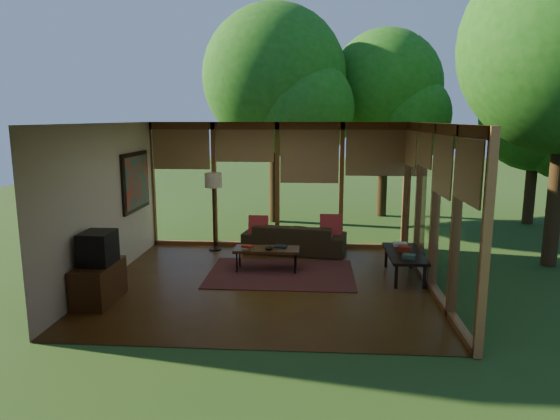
# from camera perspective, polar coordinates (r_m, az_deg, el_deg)

# --- Properties ---
(floor) EXTENTS (5.50, 5.50, 0.00)m
(floor) POSITION_cam_1_polar(r_m,az_deg,el_deg) (8.63, -1.58, -8.34)
(floor) COLOR #583817
(floor) RESTS_ON ground
(ceiling) EXTENTS (5.50, 5.50, 0.00)m
(ceiling) POSITION_cam_1_polar(r_m,az_deg,el_deg) (8.17, -1.68, 9.89)
(ceiling) COLOR white
(ceiling) RESTS_ON ground
(wall_left) EXTENTS (0.04, 5.00, 2.70)m
(wall_left) POSITION_cam_1_polar(r_m,az_deg,el_deg) (8.99, -19.35, 0.71)
(wall_left) COLOR silver
(wall_left) RESTS_ON ground
(wall_front) EXTENTS (5.50, 0.04, 2.70)m
(wall_front) POSITION_cam_1_polar(r_m,az_deg,el_deg) (5.86, -4.05, -3.70)
(wall_front) COLOR silver
(wall_front) RESTS_ON ground
(window_wall_back) EXTENTS (5.50, 0.12, 2.70)m
(window_wall_back) POSITION_cam_1_polar(r_m,az_deg,el_deg) (10.75, -0.31, 2.83)
(window_wall_back) COLOR brown
(window_wall_back) RESTS_ON ground
(window_wall_right) EXTENTS (0.12, 5.00, 2.70)m
(window_wall_right) POSITION_cam_1_polar(r_m,az_deg,el_deg) (8.47, 17.21, 0.27)
(window_wall_right) COLOR brown
(window_wall_right) RESTS_ON ground
(exterior_lawn) EXTENTS (40.00, 40.00, 0.00)m
(exterior_lawn) POSITION_cam_1_polar(r_m,az_deg,el_deg) (17.87, 27.71, 0.29)
(exterior_lawn) COLOR #27481B
(exterior_lawn) RESTS_ON ground
(tree_nw) EXTENTS (3.76, 3.76, 5.71)m
(tree_nw) POSITION_cam_1_polar(r_m,az_deg,el_deg) (13.49, -0.64, 14.88)
(tree_nw) COLOR #362613
(tree_nw) RESTS_ON ground
(tree_ne) EXTENTS (3.13, 3.13, 5.22)m
(tree_ne) POSITION_cam_1_polar(r_m,az_deg,el_deg) (14.58, 11.96, 13.63)
(tree_ne) COLOR #362613
(tree_ne) RESTS_ON ground
(tree_far) EXTENTS (2.85, 2.85, 4.26)m
(tree_far) POSITION_cam_1_polar(r_m,az_deg,el_deg) (14.70, 27.30, 9.48)
(tree_far) COLOR #362613
(tree_far) RESTS_ON ground
(rug) EXTENTS (2.61, 1.85, 0.01)m
(rug) POSITION_cam_1_polar(r_m,az_deg,el_deg) (9.11, 0.12, -7.27)
(rug) COLOR maroon
(rug) RESTS_ON floor
(sofa) EXTENTS (2.20, 1.15, 0.61)m
(sofa) POSITION_cam_1_polar(r_m,az_deg,el_deg) (10.43, 1.66, -3.25)
(sofa) COLOR #312918
(sofa) RESTS_ON floor
(pillow_left) EXTENTS (0.40, 0.22, 0.42)m
(pillow_left) POSITION_cam_1_polar(r_m,az_deg,el_deg) (10.38, -2.49, -1.77)
(pillow_left) COLOR maroon
(pillow_left) RESTS_ON sofa
(pillow_right) EXTENTS (0.45, 0.24, 0.47)m
(pillow_right) POSITION_cam_1_polar(r_m,az_deg,el_deg) (10.31, 5.82, -1.76)
(pillow_right) COLOR maroon
(pillow_right) RESTS_ON sofa
(ct_book_lower) EXTENTS (0.19, 0.15, 0.03)m
(ct_book_lower) POSITION_cam_1_polar(r_m,az_deg,el_deg) (9.18, -3.74, -4.34)
(ct_book_lower) COLOR beige
(ct_book_lower) RESTS_ON coffee_table
(ct_book_upper) EXTENTS (0.22, 0.20, 0.03)m
(ct_book_upper) POSITION_cam_1_polar(r_m,az_deg,el_deg) (9.17, -3.74, -4.14)
(ct_book_upper) COLOR maroon
(ct_book_upper) RESTS_ON coffee_table
(ct_book_side) EXTENTS (0.25, 0.20, 0.03)m
(ct_book_side) POSITION_cam_1_polar(r_m,az_deg,el_deg) (9.24, 0.06, -4.19)
(ct_book_side) COLOR black
(ct_book_side) RESTS_ON coffee_table
(ct_bowl) EXTENTS (0.16, 0.16, 0.07)m
(ct_bowl) POSITION_cam_1_polar(r_m,az_deg,el_deg) (9.08, -1.28, -4.34)
(ct_bowl) COLOR black
(ct_bowl) RESTS_ON coffee_table
(media_cabinet) EXTENTS (0.50, 1.00, 0.60)m
(media_cabinet) POSITION_cam_1_polar(r_m,az_deg,el_deg) (8.19, -19.98, -7.82)
(media_cabinet) COLOR #4B2D14
(media_cabinet) RESTS_ON floor
(television) EXTENTS (0.45, 0.55, 0.50)m
(television) POSITION_cam_1_polar(r_m,az_deg,el_deg) (8.04, -20.09, -4.09)
(television) COLOR black
(television) RESTS_ON media_cabinet
(console_book_a) EXTENTS (0.24, 0.20, 0.08)m
(console_book_a) POSITION_cam_1_polar(r_m,az_deg,el_deg) (8.67, 14.51, -5.17)
(console_book_a) COLOR #345C53
(console_book_a) RESTS_ON side_console
(console_book_b) EXTENTS (0.25, 0.21, 0.10)m
(console_book_b) POSITION_cam_1_polar(r_m,az_deg,el_deg) (9.10, 14.01, -4.35)
(console_book_b) COLOR maroon
(console_book_b) RESTS_ON side_console
(console_book_c) EXTENTS (0.25, 0.18, 0.07)m
(console_book_c) POSITION_cam_1_polar(r_m,az_deg,el_deg) (9.48, 13.60, -3.83)
(console_book_c) COLOR beige
(console_book_c) RESTS_ON side_console
(floor_lamp) EXTENTS (0.36, 0.36, 1.65)m
(floor_lamp) POSITION_cam_1_polar(r_m,az_deg,el_deg) (10.53, -7.62, 2.88)
(floor_lamp) COLOR black
(floor_lamp) RESTS_ON floor
(coffee_table) EXTENTS (1.20, 0.50, 0.43)m
(coffee_table) POSITION_cam_1_polar(r_m,az_deg,el_deg) (9.20, -1.53, -4.59)
(coffee_table) COLOR #4B2D14
(coffee_table) RESTS_ON floor
(side_console) EXTENTS (0.60, 1.40, 0.46)m
(side_console) POSITION_cam_1_polar(r_m,az_deg,el_deg) (9.07, 14.04, -5.00)
(side_console) COLOR black
(side_console) RESTS_ON floor
(wall_painting) EXTENTS (0.06, 1.35, 1.15)m
(wall_painting) POSITION_cam_1_polar(r_m,az_deg,el_deg) (10.23, -16.15, 3.15)
(wall_painting) COLOR black
(wall_painting) RESTS_ON wall_left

